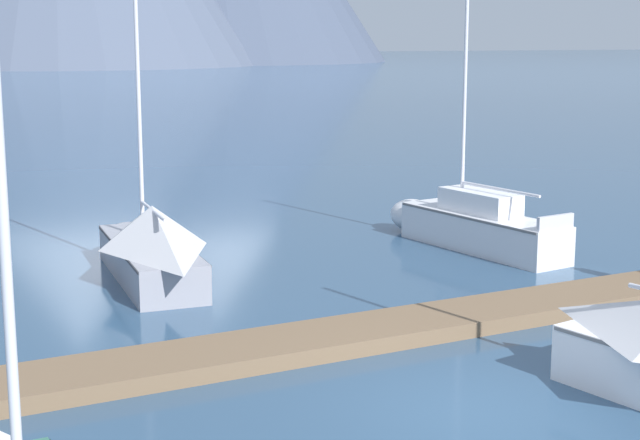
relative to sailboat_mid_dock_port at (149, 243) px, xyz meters
name	(u,v)px	position (x,y,z in m)	size (l,w,h in m)	color
ground_plane	(478,414)	(2.49, -10.39, -0.88)	(700.00, 700.00, 0.00)	#2D4C6B
dock	(362,334)	(2.49, -6.39, -0.74)	(28.99, 3.73, 0.30)	brown
sailboat_mid_dock_port	(149,243)	(0.00, 0.00, 0.00)	(2.02, 6.44, 7.64)	#93939E
sailboat_far_berth	(470,224)	(8.93, 0.00, -0.23)	(2.27, 6.62, 7.30)	silver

